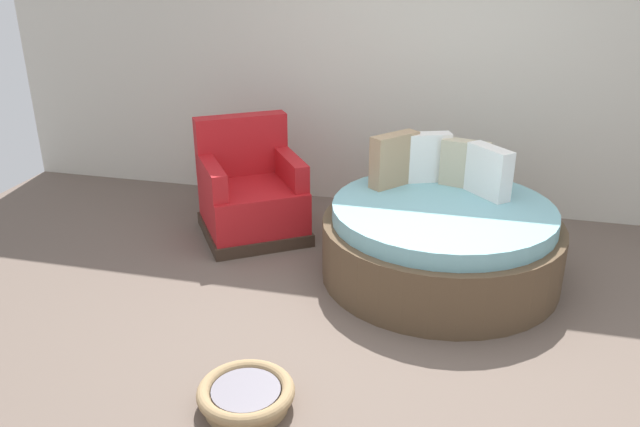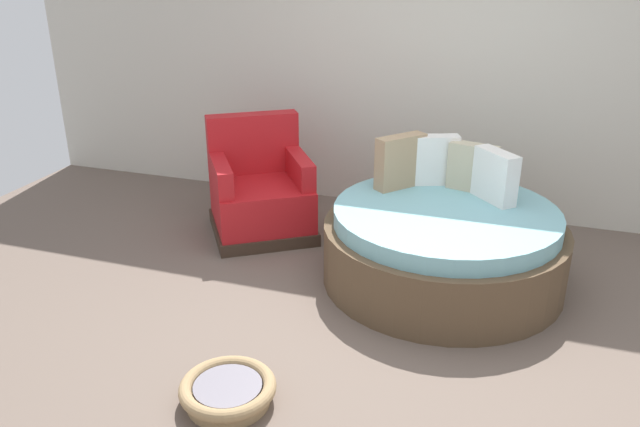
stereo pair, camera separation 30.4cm
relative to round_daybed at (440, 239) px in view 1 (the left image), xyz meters
The scene contains 5 objects.
ground_plane 0.91m from the round_daybed, 107.66° to the right, with size 8.00×8.00×0.02m, color #66564C.
back_wall 1.81m from the round_daybed, 100.74° to the left, with size 8.00×0.12×2.87m, color beige.
round_daybed is the anchor object (origin of this frame).
red_armchair 1.62m from the round_daybed, 166.40° to the left, with size 1.11×1.11×0.94m.
pet_basket 1.92m from the round_daybed, 116.68° to the right, with size 0.51×0.51×0.13m.
Camera 1 is at (0.42, -3.36, 2.21)m, focal length 35.46 mm.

